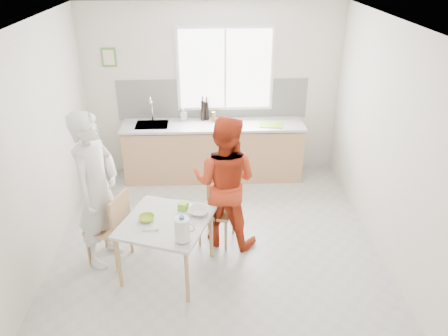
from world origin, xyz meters
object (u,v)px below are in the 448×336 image
object	(u,v)px
milk_jug	(183,229)
wine_bottle_a	(203,110)
chair_left	(113,225)
person_white	(97,191)
dining_table	(166,226)
bowl_white	(199,211)
person_red	(225,182)
bowl_green	(147,218)
chair_far	(218,205)
wine_bottle_b	(207,111)

from	to	relation	value
milk_jug	wine_bottle_a	xyz separation A→B (m)	(0.20, 2.87, 0.24)
milk_jug	chair_left	bearing A→B (deg)	164.50
person_white	wine_bottle_a	world-z (taller)	person_white
person_white	milk_jug	size ratio (longest dim) A/B	6.79
dining_table	bowl_white	size ratio (longest dim) A/B	4.87
person_red	bowl_green	bearing A→B (deg)	51.63
chair_far	bowl_white	bearing A→B (deg)	-95.05
bowl_white	milk_jug	distance (m)	0.54
wine_bottle_b	milk_jug	bearing A→B (deg)	-95.23
person_white	wine_bottle_a	size ratio (longest dim) A/B	5.88
bowl_green	milk_jug	bearing A→B (deg)	-43.04
chair_far	wine_bottle_b	world-z (taller)	wine_bottle_b
person_white	bowl_white	xyz separation A→B (m)	(1.14, -0.14, -0.22)
chair_left	bowl_green	bearing A→B (deg)	84.06
person_white	bowl_green	distance (m)	0.66
wine_bottle_a	wine_bottle_b	distance (m)	0.06
dining_table	person_white	size ratio (longest dim) A/B	0.61
milk_jug	bowl_green	bearing A→B (deg)	156.43
person_red	wine_bottle_b	world-z (taller)	person_red
bowl_green	wine_bottle_b	world-z (taller)	wine_bottle_b
milk_jug	person_red	bearing A→B (deg)	83.19
wine_bottle_a	wine_bottle_b	bearing A→B (deg)	17.99
chair_left	person_red	size ratio (longest dim) A/B	0.54
person_red	chair_left	bearing A→B (deg)	34.27
chair_left	person_white	bearing A→B (deg)	-90.00
chair_left	wine_bottle_a	distance (m)	2.57
wine_bottle_b	wine_bottle_a	bearing A→B (deg)	-162.01
chair_far	dining_table	bearing A→B (deg)	-113.23
person_white	wine_bottle_b	xyz separation A→B (m)	(1.25, 2.25, 0.13)
dining_table	bowl_white	distance (m)	0.40
chair_far	bowl_white	world-z (taller)	chair_far
chair_left	chair_far	world-z (taller)	chair_left
bowl_green	wine_bottle_a	world-z (taller)	wine_bottle_a
person_white	chair_left	bearing A→B (deg)	-90.00
dining_table	person_red	xyz separation A→B (m)	(0.68, 0.58, 0.23)
dining_table	milk_jug	bearing A→B (deg)	-60.16
chair_left	bowl_white	world-z (taller)	chair_left
bowl_green	wine_bottle_b	size ratio (longest dim) A/B	0.59
person_red	wine_bottle_a	bearing A→B (deg)	-62.73
chair_far	bowl_green	bearing A→B (deg)	-122.43
milk_jug	wine_bottle_a	world-z (taller)	wine_bottle_a
dining_table	bowl_green	xyz separation A→B (m)	(-0.21, 0.02, 0.10)
bowl_green	chair_far	bearing A→B (deg)	38.10
person_white	milk_jug	bearing A→B (deg)	-103.66
milk_jug	wine_bottle_b	bearing A→B (deg)	104.24
bowl_white	wine_bottle_b	distance (m)	2.41
person_red	milk_jug	bearing A→B (deg)	83.19
chair_far	person_red	xyz separation A→B (m)	(0.08, -0.08, 0.37)
person_red	wine_bottle_a	distance (m)	1.96
person_white	bowl_white	distance (m)	1.17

